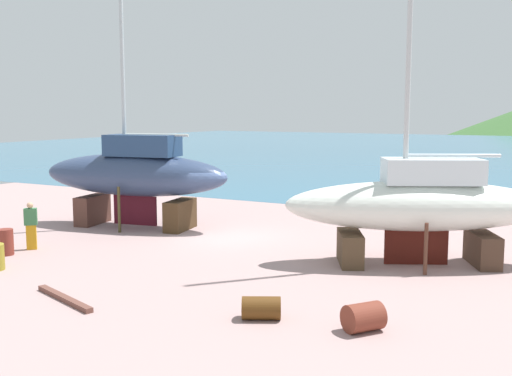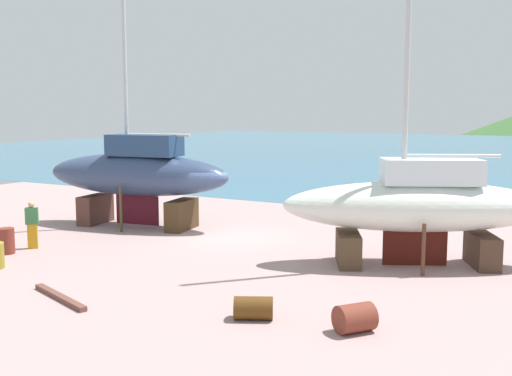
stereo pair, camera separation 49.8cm
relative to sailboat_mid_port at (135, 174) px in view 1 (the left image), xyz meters
name	(u,v)px [view 1 (the left image)]	position (x,y,z in m)	size (l,w,h in m)	color
ground_plane	(188,248)	(4.23, -2.27, -2.29)	(44.31, 44.31, 0.00)	#A88987
sea_water	(466,151)	(4.23, 59.25, -2.29)	(135.03, 100.88, 0.01)	teal
sailboat_mid_port	(135,174)	(0.00, 0.00, 0.00)	(8.79, 3.70, 15.66)	#53322A
sailboat_far_slipway	(419,204)	(12.19, -0.77, -0.30)	(8.68, 5.80, 15.14)	#4D3926
worker	(31,225)	(-0.56, -5.15, -1.40)	(0.49, 0.47, 1.72)	gold
barrel_ochre	(363,317)	(12.54, -7.39, -1.96)	(0.65, 0.65, 0.85)	brown
barrel_rust_mid	(6,242)	(-0.68, -6.17, -1.84)	(0.52, 0.52, 0.91)	maroon
barrel_blue_faded	(261,308)	(10.14, -7.79, -2.01)	(0.56, 0.56, 0.93)	#543111
timber_short_skew	(64,298)	(4.92, -8.97, -2.22)	(2.76, 0.20, 0.13)	brown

